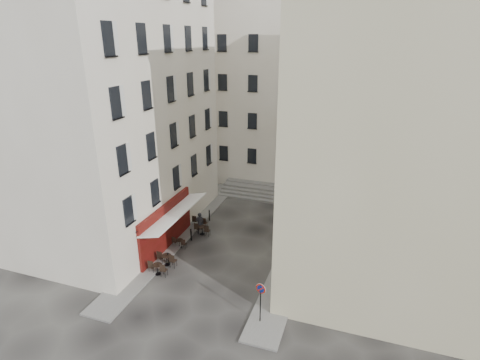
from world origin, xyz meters
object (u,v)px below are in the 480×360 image
at_px(bistro_table_b, 167,259).
at_px(no_parking_sign, 261,296).
at_px(bistro_table_a, 158,268).
at_px(pedestrian, 200,223).

bearing_deg(bistro_table_b, no_parking_sign, -23.48).
bearing_deg(bistro_table_b, bistro_table_a, -91.79).
height_order(bistro_table_b, pedestrian, pedestrian).
xyz_separation_m(no_parking_sign, bistro_table_a, (-7.50, 2.12, -1.30)).
xyz_separation_m(no_parking_sign, pedestrian, (-7.24, 8.06, -0.90)).
bearing_deg(no_parking_sign, bistro_table_b, 171.82).
xyz_separation_m(no_parking_sign, bistro_table_b, (-7.46, 3.24, -1.27)).
distance_m(no_parking_sign, bistro_table_b, 8.23).
distance_m(bistro_table_a, bistro_table_b, 1.12).
distance_m(bistro_table_a, pedestrian, 5.96).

